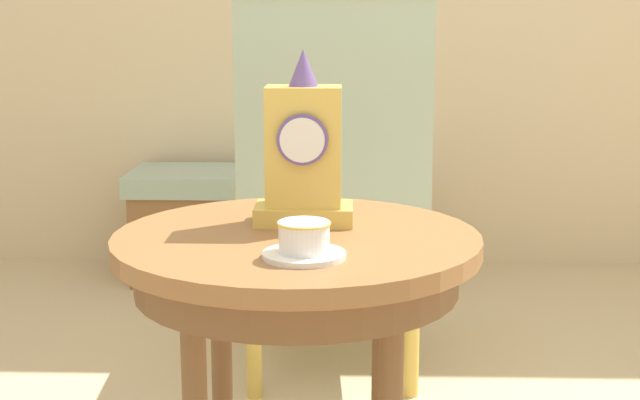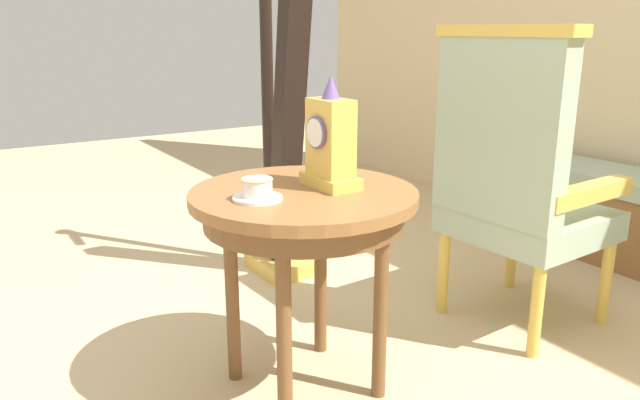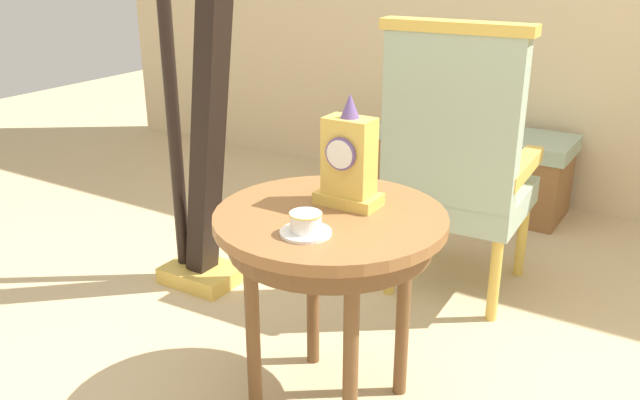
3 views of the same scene
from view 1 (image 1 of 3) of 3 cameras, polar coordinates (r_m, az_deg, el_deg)
The scene contains 5 objects.
side_table at distance 1.72m, azimuth -1.45°, elevation -4.75°, with size 0.68×0.68×0.66m.
teacup_left at distance 1.53m, azimuth -1.01°, elevation -2.61°, with size 0.14×0.14×0.06m.
mantel_clock at distance 1.75m, azimuth -1.03°, elevation 2.84°, with size 0.19×0.11×0.34m.
armchair at distance 2.57m, azimuth 0.74°, elevation 1.10°, with size 0.57×0.56×1.14m.
window_bench at distance 3.69m, azimuth -3.52°, elevation -1.49°, with size 1.06×0.40×0.44m.
Camera 1 is at (0.11, -1.63, 1.07)m, focal length 51.29 mm.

